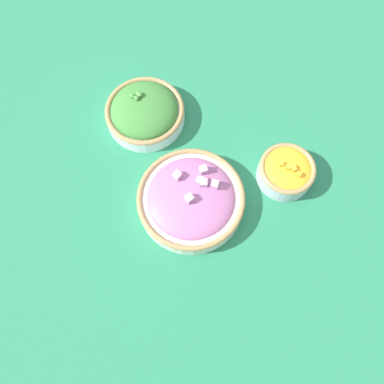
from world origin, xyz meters
name	(u,v)px	position (x,y,z in m)	size (l,w,h in m)	color
ground_plane	(192,197)	(0.00, 0.00, 0.00)	(3.00, 3.00, 0.00)	#23704C
bowl_red_onion	(191,199)	(-0.01, 0.01, 0.03)	(0.22, 0.22, 0.07)	silver
bowl_broccoli	(145,112)	(0.19, -0.11, 0.03)	(0.18, 0.18, 0.07)	silver
bowl_squash	(286,171)	(-0.15, -0.14, 0.03)	(0.12, 0.12, 0.06)	#B2C1CC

